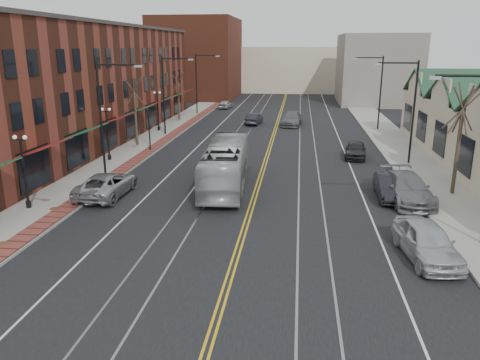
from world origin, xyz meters
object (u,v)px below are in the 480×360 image
(transit_bus, at_px, (226,165))
(parked_car_c, at_px, (407,188))
(parked_car_a, at_px, (427,241))
(parked_car_d, at_px, (356,150))
(parked_car_b, at_px, (390,187))
(parked_suv, at_px, (107,185))

(transit_bus, distance_m, parked_car_c, 11.61)
(parked_car_a, xyz_separation_m, parked_car_d, (-0.97, 19.65, -0.12))
(transit_bus, height_order, parked_car_d, transit_bus)
(parked_car_c, height_order, parked_car_d, parked_car_c)
(transit_bus, bearing_deg, parked_car_b, 169.58)
(parked_car_a, height_order, parked_car_c, parked_car_c)
(parked_suv, relative_size, parked_car_b, 1.23)
(parked_car_a, xyz_separation_m, parked_car_c, (0.83, 8.18, 0.02))
(transit_bus, height_order, parked_car_b, transit_bus)
(transit_bus, relative_size, parked_suv, 1.97)
(parked_car_a, bearing_deg, parked_car_c, 76.97)
(parked_car_d, bearing_deg, parked_car_a, -79.90)
(parked_car_b, bearing_deg, parked_car_a, -88.11)
(parked_car_b, distance_m, parked_car_d, 10.99)
(transit_bus, xyz_separation_m, parked_car_d, (9.66, 9.73, -0.80))
(parked_car_d, bearing_deg, parked_car_c, -73.80)
(transit_bus, distance_m, parked_suv, 7.79)
(parked_car_a, bearing_deg, parked_suv, 151.55)
(transit_bus, relative_size, parked_car_b, 2.42)
(parked_suv, xyz_separation_m, parked_car_a, (17.77, -6.91, 0.07))
(parked_car_b, xyz_separation_m, parked_car_d, (-0.91, 10.95, -0.02))
(parked_car_c, distance_m, parked_car_d, 11.62)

